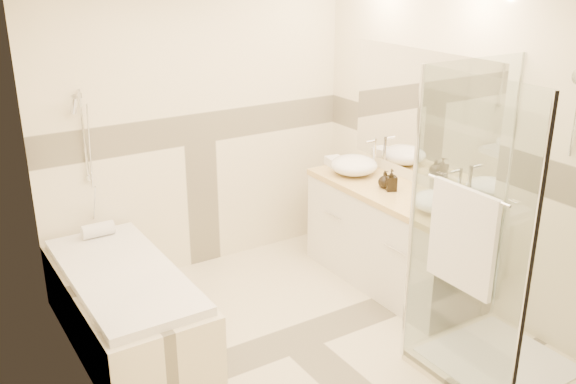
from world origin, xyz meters
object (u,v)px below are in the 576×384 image
vessel_sink_near (354,165)px  amenity_bottle_a (391,180)px  shower_enclosure (484,305)px  vanity (389,237)px  amenity_bottle_b (385,179)px  bathtub (125,302)px  vessel_sink_far (436,201)px

vessel_sink_near → amenity_bottle_a: (0.00, -0.49, 0.01)m
shower_enclosure → vanity: bearing=77.0°
shower_enclosure → amenity_bottle_b: shower_enclosure is taller
bathtub → amenity_bottle_b: amenity_bottle_b is taller
vanity → amenity_bottle_a: amenity_bottle_a is taller
vanity → vessel_sink_far: (-0.02, -0.52, 0.50)m
vessel_sink_near → amenity_bottle_b: (0.00, -0.41, -0.01)m
vanity → bathtub: bearing=170.8°
vessel_sink_near → amenity_bottle_b: size_ratio=2.84×
vessel_sink_near → amenity_bottle_a: size_ratio=2.26×
vessel_sink_near → shower_enclosure: bearing=-98.9°
amenity_bottle_b → amenity_bottle_a: bearing=-90.0°
bathtub → amenity_bottle_b: bearing=-7.6°
bathtub → vessel_sink_far: size_ratio=4.74×
shower_enclosure → vessel_sink_near: (0.27, 1.75, 0.43)m
shower_enclosure → amenity_bottle_b: 1.43m
bathtub → vessel_sink_near: vessel_sink_near is taller
amenity_bottle_a → amenity_bottle_b: amenity_bottle_a is taller
vanity → shower_enclosure: bearing=-103.0°
vessel_sink_far → vanity: bearing=87.8°
bathtub → vanity: vanity is taller
shower_enclosure → amenity_bottle_b: (0.27, 1.34, 0.42)m
bathtub → shower_enclosure: bearing=-41.1°
bathtub → vessel_sink_near: bearing=3.4°
vanity → vessel_sink_far: 0.72m
vanity → amenity_bottle_b: 0.50m
shower_enclosure → amenity_bottle_b: bearing=78.5°
vanity → amenity_bottle_a: 0.51m
amenity_bottle_a → amenity_bottle_b: size_ratio=1.26×
amenity_bottle_a → bathtub: bearing=170.4°
vessel_sink_far → amenity_bottle_a: size_ratio=2.00×
amenity_bottle_a → vanity: bearing=30.4°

